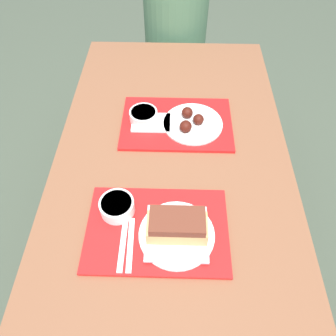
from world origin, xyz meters
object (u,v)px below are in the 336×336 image
Objects in this scene: tray_near at (157,229)px; person_seated_across at (176,21)px; bowl_coleslaw_near at (117,206)px; wings_plate_far at (192,122)px; bowl_coleslaw_far at (144,116)px; brisket_sandwich_plate at (177,229)px; tray_far at (177,123)px.

person_seated_across is at bearing 88.22° from tray_near.
wings_plate_far reaches higher than bowl_coleslaw_near.
bowl_coleslaw_far is 0.81m from person_seated_across.
brisket_sandwich_plate is 2.10× the size of bowl_coleslaw_far.
tray_near is 0.58× the size of person_seated_across.
wings_plate_far is (0.11, 0.45, 0.02)m from tray_near.
wings_plate_far is at bearing 58.71° from bowl_coleslaw_near.
brisket_sandwich_plate is at bearing -23.34° from bowl_coleslaw_near.
tray_near is at bearing -25.49° from bowl_coleslaw_near.
bowl_coleslaw_far is (-0.13, 0.01, 0.03)m from tray_far.
person_seated_across is (0.11, 0.80, -0.04)m from bowl_coleslaw_far.
wings_plate_far reaches higher than tray_near.
brisket_sandwich_plate reaches higher than wings_plate_far.
wings_plate_far is 0.31× the size of person_seated_across.
wings_plate_far is at bearing 83.65° from brisket_sandwich_plate.
wings_plate_far is (0.24, 0.39, -0.01)m from bowl_coleslaw_near.
wings_plate_far is at bearing -12.87° from tray_far.
brisket_sandwich_plate is at bearing -89.36° from tray_far.
bowl_coleslaw_near is 0.47× the size of wings_plate_far.
tray_near is 1.00× the size of tray_far.
wings_plate_far reaches higher than tray_far.
wings_plate_far is (0.06, -0.01, 0.02)m from tray_far.
tray_near is 1.90× the size of brisket_sandwich_plate.
brisket_sandwich_plate is 0.99× the size of wings_plate_far.
tray_far is 3.99× the size of bowl_coleslaw_far.
bowl_coleslaw_near is 0.20m from brisket_sandwich_plate.
bowl_coleslaw_near is 0.14× the size of person_seated_across.
tray_near is 1.87× the size of wings_plate_far.
wings_plate_far is at bearing -85.03° from person_seated_across.
bowl_coleslaw_near is at bearing -97.78° from person_seated_across.
tray_far is 0.48m from brisket_sandwich_plate.
bowl_coleslaw_far reaches higher than tray_near.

